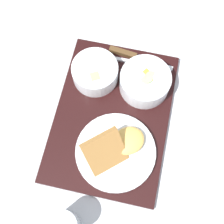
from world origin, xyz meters
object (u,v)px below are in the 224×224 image
bowl_salad (145,81)px  knife (129,55)px  bowl_soup (95,72)px  plate_main (116,150)px  spoon (137,62)px

bowl_salad → knife: bowl_salad is taller
bowl_soup → bowl_salad: bearing=96.5°
bowl_soup → plate_main: (0.19, 0.12, -0.01)m
bowl_soup → knife: size_ratio=0.67×
plate_main → spoon: (-0.26, -0.03, -0.01)m
plate_main → knife: bearing=-168.6°
bowl_soup → knife: (-0.10, 0.07, -0.03)m
bowl_salad → bowl_soup: bowl_salad is taller
bowl_salad → spoon: (-0.06, -0.04, -0.03)m
spoon → plate_main: bearing=-91.0°
bowl_salad → bowl_soup: bearing=-83.5°
bowl_soup → plate_main: bearing=33.7°
bowl_salad → spoon: 0.08m
plate_main → spoon: plate_main is taller
plate_main → bowl_salad: bearing=175.9°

